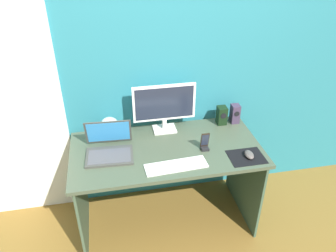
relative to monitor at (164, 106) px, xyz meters
name	(u,v)px	position (x,y,z in m)	size (l,w,h in m)	color
ground_plane	(167,219)	(-0.03, -0.25, -0.96)	(8.00, 8.00, 0.00)	brown
wall_back	(156,63)	(-0.03, 0.15, 0.29)	(6.00, 0.04, 2.50)	#267181
door_left	(5,107)	(-1.16, 0.12, 0.05)	(0.82, 0.02, 2.02)	white
desk	(166,165)	(-0.03, -0.25, -0.37)	(1.40, 0.70, 0.74)	#404A39
monitor	(164,106)	(0.00, 0.00, 0.00)	(0.49, 0.14, 0.39)	white
speaker_right	(235,114)	(0.59, 0.01, -0.14)	(0.07, 0.08, 0.16)	#3C2E44
speaker_near_monitor	(222,115)	(0.48, 0.01, -0.14)	(0.07, 0.08, 0.15)	black
laptop	(109,148)	(-0.45, -0.23, -0.17)	(0.35, 0.31, 0.23)	#3E3D38
fishbowl	(110,127)	(-0.43, 0.01, -0.14)	(0.15, 0.15, 0.15)	silver
keyboard_external	(176,166)	(-0.01, -0.47, -0.21)	(0.43, 0.13, 0.01)	white
mousepad	(246,157)	(0.50, -0.47, -0.21)	(0.25, 0.20, 0.00)	black
mouse	(249,155)	(0.52, -0.47, -0.20)	(0.06, 0.10, 0.04)	#4F4745
phone_in_dock	(205,144)	(0.24, -0.32, -0.17)	(0.06, 0.05, 0.14)	black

